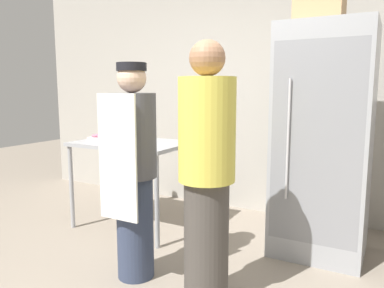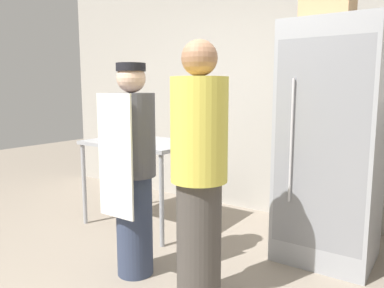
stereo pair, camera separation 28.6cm
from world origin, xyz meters
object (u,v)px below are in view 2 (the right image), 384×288
(cardboard_storage_box, at_px, (328,3))
(refrigerator, at_px, (331,144))
(person_customer, at_px, (199,174))
(blender_pitcher, at_px, (126,124))
(person_baker, at_px, (133,168))
(donut_box, at_px, (116,136))

(cardboard_storage_box, bearing_deg, refrigerator, -5.37)
(refrigerator, xyz_separation_m, person_customer, (-0.51, -1.18, -0.10))
(blender_pitcher, xyz_separation_m, person_customer, (1.78, -1.16, -0.15))
(blender_pitcher, height_order, cardboard_storage_box, cardboard_storage_box)
(refrigerator, relative_size, blender_pitcher, 6.42)
(refrigerator, relative_size, person_baker, 1.21)
(blender_pitcher, distance_m, person_customer, 2.13)
(blender_pitcher, bearing_deg, donut_box, -58.53)
(donut_box, relative_size, person_customer, 0.16)
(cardboard_storage_box, bearing_deg, blender_pitcher, -179.24)
(blender_pitcher, height_order, person_baker, person_baker)
(refrigerator, distance_m, cardboard_storage_box, 1.12)
(donut_box, relative_size, cardboard_storage_box, 0.73)
(person_baker, bearing_deg, donut_box, 141.73)
(person_baker, bearing_deg, cardboard_storage_box, 47.07)
(blender_pitcher, xyz_separation_m, cardboard_storage_box, (2.22, 0.03, 1.07))
(person_baker, bearing_deg, person_customer, -4.40)
(person_customer, bearing_deg, refrigerator, 66.47)
(refrigerator, bearing_deg, blender_pitcher, -179.46)
(donut_box, bearing_deg, person_baker, -38.27)
(blender_pitcher, bearing_deg, cardboard_storage_box, 0.76)
(refrigerator, relative_size, donut_box, 6.93)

